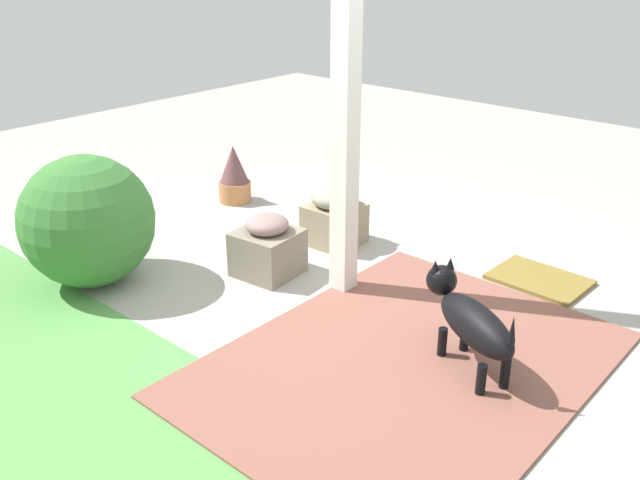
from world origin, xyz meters
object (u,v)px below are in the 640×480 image
object	(u,v)px
doormat	(539,280)
porch_pillar	(346,112)
stone_planter_near	(268,247)
terracotta_pot_spiky	(234,175)
dog	(470,319)
round_shrub	(87,221)
stone_planter_nearest	(334,216)

from	to	relation	value
doormat	porch_pillar	bearing A→B (deg)	45.51
stone_planter_near	terracotta_pot_spiky	xyz separation A→B (m)	(1.28, -0.84, 0.04)
doormat	dog	bearing A→B (deg)	97.04
terracotta_pot_spiky	dog	distance (m)	3.10
porch_pillar	round_shrub	size ratio (longest dim) A/B	2.70
stone_planter_near	dog	world-z (taller)	dog
porch_pillar	round_shrub	world-z (taller)	porch_pillar
terracotta_pot_spiky	stone_planter_nearest	bearing A→B (deg)	174.51
stone_planter_near	round_shrub	world-z (taller)	round_shrub
stone_planter_near	terracotta_pot_spiky	distance (m)	1.53
round_shrub	terracotta_pot_spiky	distance (m)	1.80
round_shrub	terracotta_pot_spiky	bearing A→B (deg)	-75.12
terracotta_pot_spiky	stone_planter_near	bearing A→B (deg)	146.54
round_shrub	terracotta_pot_spiky	size ratio (longest dim) A/B	1.74
round_shrub	dog	size ratio (longest dim) A/B	1.21
dog	doormat	size ratio (longest dim) A/B	1.18
porch_pillar	round_shrub	xyz separation A→B (m)	(1.37, 1.06, -0.77)
porch_pillar	stone_planter_near	world-z (taller)	porch_pillar
stone_planter_near	stone_planter_nearest	bearing A→B (deg)	-90.61
porch_pillar	terracotta_pot_spiky	xyz separation A→B (m)	(1.83, -0.67, -0.97)
dog	doormat	world-z (taller)	dog
porch_pillar	terracotta_pot_spiky	distance (m)	2.18
terracotta_pot_spiky	doormat	size ratio (longest dim) A/B	0.82
stone_planter_nearest	terracotta_pot_spiky	size ratio (longest dim) A/B	0.89
porch_pillar	terracotta_pot_spiky	size ratio (longest dim) A/B	4.70
porch_pillar	doormat	size ratio (longest dim) A/B	3.87
round_shrub	doormat	xyz separation A→B (m)	(-2.33, -2.04, -0.44)
porch_pillar	stone_planter_nearest	size ratio (longest dim) A/B	5.28
stone_planter_near	dog	size ratio (longest dim) A/B	0.60
doormat	stone_planter_near	bearing A→B (deg)	37.35
stone_planter_near	doormat	bearing A→B (deg)	-142.65
stone_planter_near	round_shrub	distance (m)	1.23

